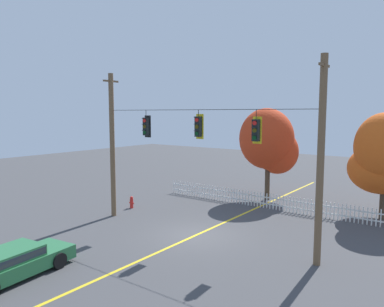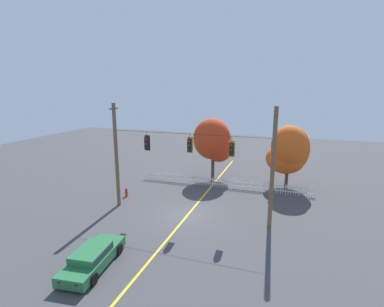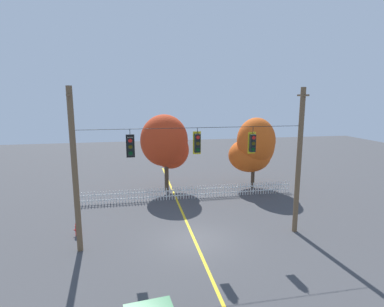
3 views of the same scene
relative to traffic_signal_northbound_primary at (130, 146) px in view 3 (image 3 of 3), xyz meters
The scene contains 10 objects.
ground 6.40m from the traffic_signal_northbound_primary, ahead, with size 80.00×80.00×0.00m, color #424244.
lane_centerline_stripe 6.40m from the traffic_signal_northbound_primary, ahead, with size 0.16×36.00×0.01m, color gold.
signal_support_span 3.54m from the traffic_signal_northbound_primary, ahead, with size 12.55×1.10×8.48m.
traffic_signal_northbound_primary is the anchor object (origin of this frame).
traffic_signal_northbound_secondary 3.50m from the traffic_signal_northbound_primary, ahead, with size 0.43×0.38×1.44m.
traffic_signal_eastbound_side 6.62m from the traffic_signal_northbound_primary, ahead, with size 0.43×0.38×1.51m.
white_picket_fence 9.75m from the traffic_signal_northbound_primary, 57.80° to the left, with size 16.85×0.06×0.99m.
autumn_maple_near_fence 10.06m from the traffic_signal_northbound_primary, 73.17° to the left, with size 4.12×3.46×6.53m.
autumn_maple_mid 13.79m from the traffic_signal_northbound_primary, 40.40° to the left, with size 4.02×3.97×6.22m.
fire_hydrant 6.30m from the traffic_signal_northbound_primary, 149.40° to the left, with size 0.38×0.22×0.78m.
Camera 3 is at (-3.24, -15.83, 7.97)m, focal length 28.81 mm.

